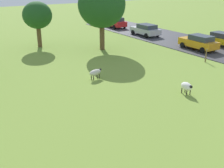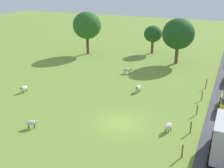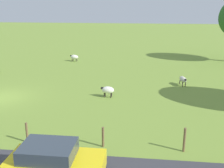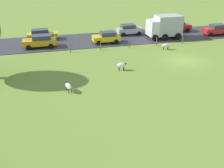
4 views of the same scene
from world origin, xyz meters
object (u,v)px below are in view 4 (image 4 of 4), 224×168
sheep_4 (166,46)px  car_0 (40,41)px  car_6 (177,26)px  car_4 (107,37)px  car_2 (42,34)px  truck_0 (165,26)px  car_7 (216,29)px  car_1 (129,29)px  sheep_1 (68,86)px  sheep_3 (122,65)px

sheep_4 → car_0: (5.06, 16.25, 0.37)m
car_0 → car_6: bearing=-81.1°
sheep_4 → car_4: 8.54m
car_4 → car_6: car_6 is taller
car_2 → car_4: bearing=-114.3°
truck_0 → car_7: 8.72m
car_1 → car_2: size_ratio=0.89×
sheep_1 → car_0: bearing=9.0°
car_0 → car_1: car_0 is taller
sheep_3 → car_4: bearing=-4.3°
truck_0 → car_1: bearing=54.9°
car_6 → sheep_4: bearing=145.9°
sheep_1 → car_6: bearing=-47.7°
sheep_3 → truck_0: 14.70m
sheep_4 → car_1: (8.43, 2.48, 0.36)m
car_4 → car_7: car_7 is taller
sheep_1 → car_7: size_ratio=0.33×
sheep_3 → car_1: size_ratio=0.28×
sheep_4 → car_1: 8.79m
sheep_1 → car_4: size_ratio=0.34×
car_1 → car_7: size_ratio=1.00×
car_1 → car_2: bearing=87.9°
truck_0 → car_0: bearing=90.5°
sheep_4 → car_2: 18.25m
sheep_4 → car_6: bearing=-34.1°
car_1 → sheep_1: bearing=147.3°
car_2 → sheep_4: bearing=-119.2°
sheep_1 → car_0: 14.70m
sheep_3 → car_2: size_ratio=0.25×
car_2 → car_4: (-4.03, -8.93, 0.02)m
sheep_1 → car_2: size_ratio=0.30×
sheep_3 → truck_0: bearing=-42.3°
sheep_4 → car_0: car_0 is taller
car_2 → car_4: car_4 is taller
car_0 → car_6: (3.45, -22.02, 0.00)m
sheep_3 → truck_0: (10.84, -9.85, 1.29)m
sheep_1 → car_1: (17.88, -11.46, 0.35)m
sheep_4 → car_4: size_ratio=0.30×
car_2 → car_0: bearing=175.1°
sheep_3 → car_7: bearing=-60.3°
sheep_1 → car_7: (14.39, -24.67, 0.36)m
truck_0 → sheep_4: bearing=158.4°
sheep_4 → car_7: 11.81m
sheep_4 → car_6: size_ratio=0.27×
sheep_1 → truck_0: truck_0 is taller
sheep_4 → sheep_3: bearing=125.8°
truck_0 → car_0: size_ratio=1.11×
car_2 → car_6: (-0.40, -21.69, 0.05)m
car_4 → sheep_4: bearing=-124.9°
car_0 → car_2: (3.85, -0.33, -0.05)m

